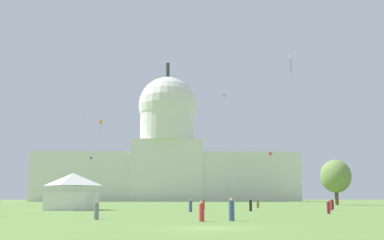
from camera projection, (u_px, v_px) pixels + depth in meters
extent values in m
plane|color=olive|center=(210.00, 228.00, 27.24)|extent=(800.00, 800.00, 0.00)
cube|color=silver|center=(101.00, 177.00, 223.70)|extent=(63.41, 20.45, 23.29)
cube|color=silver|center=(232.00, 177.00, 226.39)|extent=(63.41, 20.45, 23.29)
cube|color=silver|center=(167.00, 171.00, 225.53)|extent=(33.97, 22.50, 29.15)
cylinder|color=silver|center=(167.00, 123.00, 229.43)|extent=(26.71, 26.71, 17.90)
sphere|color=silver|center=(167.00, 106.00, 230.91)|extent=(28.70, 28.70, 28.70)
cylinder|color=#2D3833|center=(168.00, 70.00, 233.92)|extent=(1.80, 1.80, 7.60)
cube|color=white|center=(72.00, 201.00, 67.37)|extent=(6.83, 7.59, 2.58)
pyramid|color=white|center=(73.00, 179.00, 67.89)|extent=(7.17, 7.97, 1.83)
cylinder|color=brown|center=(337.00, 196.00, 113.38)|extent=(0.87, 0.87, 4.58)
ellipsoid|color=olive|center=(336.00, 176.00, 114.16)|extent=(10.06, 10.22, 8.10)
cylinder|color=red|center=(331.00, 205.00, 65.17)|extent=(0.41, 0.41, 1.45)
sphere|color=tan|center=(331.00, 199.00, 65.31)|extent=(0.25, 0.25, 0.23)
cylinder|color=red|center=(203.00, 205.00, 68.97)|extent=(0.56, 0.56, 1.28)
sphere|color=brown|center=(203.00, 200.00, 69.10)|extent=(0.36, 0.36, 0.26)
cylinder|color=#3D5684|center=(190.00, 206.00, 57.97)|extent=(0.59, 0.59, 1.38)
sphere|color=beige|center=(190.00, 200.00, 58.10)|extent=(0.29, 0.29, 0.21)
cylinder|color=red|center=(202.00, 213.00, 34.83)|extent=(0.53, 0.53, 1.31)
sphere|color=tan|center=(202.00, 202.00, 34.95)|extent=(0.29, 0.29, 0.22)
cylinder|color=gray|center=(96.00, 211.00, 38.03)|extent=(0.47, 0.47, 1.31)
sphere|color=tan|center=(97.00, 202.00, 38.16)|extent=(0.26, 0.26, 0.22)
cylinder|color=black|center=(251.00, 206.00, 61.60)|extent=(0.48, 0.48, 1.42)
sphere|color=#A37556|center=(250.00, 199.00, 61.74)|extent=(0.33, 0.33, 0.25)
cylinder|color=maroon|center=(328.00, 208.00, 51.39)|extent=(0.51, 0.51, 1.32)
sphere|color=beige|center=(328.00, 201.00, 51.52)|extent=(0.32, 0.32, 0.22)
cylinder|color=black|center=(333.00, 205.00, 72.51)|extent=(0.49, 0.49, 1.36)
sphere|color=#A37556|center=(332.00, 200.00, 72.64)|extent=(0.31, 0.31, 0.24)
cylinder|color=#3D5684|center=(232.00, 211.00, 35.81)|extent=(0.61, 0.61, 1.49)
sphere|color=beige|center=(231.00, 200.00, 35.96)|extent=(0.34, 0.34, 0.25)
cylinder|color=olive|center=(258.00, 204.00, 80.18)|extent=(0.65, 0.65, 1.33)
sphere|color=tan|center=(258.00, 200.00, 80.31)|extent=(0.32, 0.32, 0.22)
pyramid|color=blue|center=(226.00, 180.00, 181.56)|extent=(1.95, 1.55, 0.31)
cylinder|color=blue|center=(227.00, 187.00, 180.79)|extent=(0.48, 0.42, 3.09)
cube|color=#D1339E|center=(85.00, 118.00, 170.10)|extent=(0.37, 0.75, 1.22)
cube|color=purple|center=(91.00, 158.00, 176.45)|extent=(1.00, 0.44, 0.97)
cylinder|color=gold|center=(91.00, 163.00, 176.10)|extent=(0.24, 0.36, 3.25)
cube|color=orange|center=(100.00, 123.00, 156.95)|extent=(1.20, 1.26, 0.69)
cube|color=orange|center=(101.00, 121.00, 157.06)|extent=(1.20, 1.26, 0.69)
cylinder|color=teal|center=(101.00, 128.00, 156.67)|extent=(0.26, 0.47, 3.01)
pyramid|color=#33BCDB|center=(119.00, 138.00, 176.72)|extent=(0.69, 1.09, 0.36)
cylinder|color=#33BCDB|center=(119.00, 141.00, 176.52)|extent=(0.08, 0.09, 1.41)
cube|color=black|center=(290.00, 56.00, 100.68)|extent=(0.64, 0.87, 1.22)
cylinder|color=black|center=(291.00, 66.00, 100.33)|extent=(0.10, 0.18, 3.06)
cube|color=red|center=(270.00, 154.00, 189.48)|extent=(1.35, 1.31, 0.65)
cube|color=red|center=(270.00, 153.00, 189.56)|extent=(1.35, 1.31, 0.65)
cylinder|color=red|center=(271.00, 158.00, 189.24)|extent=(0.25, 0.14, 2.55)
pyramid|color=green|center=(225.00, 96.00, 148.90)|extent=(1.61, 1.56, 0.40)
cube|color=white|center=(75.00, 0.00, 135.87)|extent=(1.25, 1.27, 0.56)
cylinder|color=gold|center=(75.00, 2.00, 135.73)|extent=(0.23, 0.24, 1.20)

